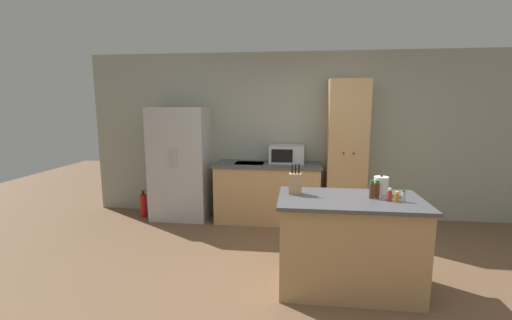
{
  "coord_description": "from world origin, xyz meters",
  "views": [
    {
      "loc": [
        -0.21,
        -3.15,
        1.8
      ],
      "look_at": [
        -0.77,
        1.4,
        1.05
      ],
      "focal_mm": 24.0,
      "sensor_mm": 36.0,
      "label": 1
    }
  ],
  "objects_px": {
    "knife_block": "(295,183)",
    "spice_bottle_short_red": "(390,195)",
    "spice_bottle_tall_dark": "(372,190)",
    "spice_bottle_pale_salt": "(403,196)",
    "pantry_cabinet": "(346,153)",
    "spice_bottle_green_herb": "(377,189)",
    "spice_bottle_amber_oil": "(397,196)",
    "microwave": "(287,154)",
    "refrigerator": "(181,163)",
    "kettle": "(381,186)",
    "fire_extinguisher": "(144,205)"
  },
  "relations": [
    {
      "from": "fire_extinguisher",
      "to": "spice_bottle_amber_oil",
      "type": "bearing_deg",
      "value": -28.79
    },
    {
      "from": "spice_bottle_amber_oil",
      "to": "spice_bottle_pale_salt",
      "type": "bearing_deg",
      "value": -19.95
    },
    {
      "from": "pantry_cabinet",
      "to": "spice_bottle_short_red",
      "type": "relative_size",
      "value": 17.4
    },
    {
      "from": "spice_bottle_short_red",
      "to": "fire_extinguisher",
      "type": "xyz_separation_m",
      "value": [
        -3.3,
        1.86,
        -0.78
      ]
    },
    {
      "from": "knife_block",
      "to": "spice_bottle_pale_salt",
      "type": "bearing_deg",
      "value": -9.27
    },
    {
      "from": "microwave",
      "to": "spice_bottle_short_red",
      "type": "distance_m",
      "value": 2.28
    },
    {
      "from": "spice_bottle_tall_dark",
      "to": "spice_bottle_green_herb",
      "type": "height_order",
      "value": "spice_bottle_tall_dark"
    },
    {
      "from": "refrigerator",
      "to": "kettle",
      "type": "distance_m",
      "value": 3.16
    },
    {
      "from": "pantry_cabinet",
      "to": "knife_block",
      "type": "height_order",
      "value": "pantry_cabinet"
    },
    {
      "from": "microwave",
      "to": "spice_bottle_tall_dark",
      "type": "height_order",
      "value": "microwave"
    },
    {
      "from": "refrigerator",
      "to": "spice_bottle_amber_oil",
      "type": "relative_size",
      "value": 19.38
    },
    {
      "from": "pantry_cabinet",
      "to": "spice_bottle_green_herb",
      "type": "xyz_separation_m",
      "value": [
        0.05,
        -1.85,
        -0.08
      ]
    },
    {
      "from": "pantry_cabinet",
      "to": "spice_bottle_amber_oil",
      "type": "distance_m",
      "value": 1.97
    },
    {
      "from": "pantry_cabinet",
      "to": "spice_bottle_green_herb",
      "type": "bearing_deg",
      "value": -88.4
    },
    {
      "from": "microwave",
      "to": "spice_bottle_green_herb",
      "type": "bearing_deg",
      "value": -64.2
    },
    {
      "from": "knife_block",
      "to": "spice_bottle_pale_salt",
      "type": "xyz_separation_m",
      "value": [
        0.99,
        -0.16,
        -0.06
      ]
    },
    {
      "from": "spice_bottle_short_red",
      "to": "kettle",
      "type": "distance_m",
      "value": 0.23
    },
    {
      "from": "spice_bottle_green_herb",
      "to": "spice_bottle_short_red",
      "type": "bearing_deg",
      "value": -51.78
    },
    {
      "from": "microwave",
      "to": "kettle",
      "type": "bearing_deg",
      "value": -61.23
    },
    {
      "from": "pantry_cabinet",
      "to": "fire_extinguisher",
      "type": "xyz_separation_m",
      "value": [
        -3.16,
        -0.1,
        -0.88
      ]
    },
    {
      "from": "microwave",
      "to": "spice_bottle_pale_salt",
      "type": "distance_m",
      "value": 2.34
    },
    {
      "from": "kettle",
      "to": "spice_bottle_green_herb",
      "type": "bearing_deg",
      "value": -119.33
    },
    {
      "from": "refrigerator",
      "to": "spice_bottle_tall_dark",
      "type": "height_order",
      "value": "refrigerator"
    },
    {
      "from": "knife_block",
      "to": "spice_bottle_tall_dark",
      "type": "bearing_deg",
      "value": -6.13
    },
    {
      "from": "microwave",
      "to": "fire_extinguisher",
      "type": "relative_size",
      "value": 1.21
    },
    {
      "from": "knife_block",
      "to": "spice_bottle_short_red",
      "type": "xyz_separation_m",
      "value": [
        0.87,
        -0.16,
        -0.05
      ]
    },
    {
      "from": "fire_extinguisher",
      "to": "kettle",
      "type": "bearing_deg",
      "value": -26.57
    },
    {
      "from": "knife_block",
      "to": "kettle",
      "type": "bearing_deg",
      "value": 4.79
    },
    {
      "from": "microwave",
      "to": "spice_bottle_short_red",
      "type": "bearing_deg",
      "value": -63.41
    },
    {
      "from": "spice_bottle_tall_dark",
      "to": "pantry_cabinet",
      "type": "bearing_deg",
      "value": 89.92
    },
    {
      "from": "knife_block",
      "to": "spice_bottle_amber_oil",
      "type": "height_order",
      "value": "knife_block"
    },
    {
      "from": "spice_bottle_pale_salt",
      "to": "fire_extinguisher",
      "type": "distance_m",
      "value": 3.97
    },
    {
      "from": "refrigerator",
      "to": "spice_bottle_tall_dark",
      "type": "xyz_separation_m",
      "value": [
        2.54,
        -1.86,
        0.12
      ]
    },
    {
      "from": "spice_bottle_short_red",
      "to": "spice_bottle_amber_oil",
      "type": "distance_m",
      "value": 0.07
    },
    {
      "from": "fire_extinguisher",
      "to": "spice_bottle_tall_dark",
      "type": "bearing_deg",
      "value": -29.51
    },
    {
      "from": "refrigerator",
      "to": "knife_block",
      "type": "distance_m",
      "value": 2.55
    },
    {
      "from": "spice_bottle_tall_dark",
      "to": "spice_bottle_short_red",
      "type": "distance_m",
      "value": 0.17
    },
    {
      "from": "refrigerator",
      "to": "spice_bottle_pale_salt",
      "type": "distance_m",
      "value": 3.41
    },
    {
      "from": "pantry_cabinet",
      "to": "refrigerator",
      "type": "bearing_deg",
      "value": -179.36
    },
    {
      "from": "refrigerator",
      "to": "knife_block",
      "type": "relative_size",
      "value": 5.81
    },
    {
      "from": "spice_bottle_pale_salt",
      "to": "pantry_cabinet",
      "type": "bearing_deg",
      "value": 97.6
    },
    {
      "from": "microwave",
      "to": "spice_bottle_green_herb",
      "type": "xyz_separation_m",
      "value": [
        0.93,
        -1.92,
        -0.05
      ]
    },
    {
      "from": "spice_bottle_amber_oil",
      "to": "pantry_cabinet",
      "type": "bearing_deg",
      "value": 96.11
    },
    {
      "from": "spice_bottle_green_herb",
      "to": "kettle",
      "type": "height_order",
      "value": "kettle"
    },
    {
      "from": "spice_bottle_tall_dark",
      "to": "spice_bottle_short_red",
      "type": "height_order",
      "value": "spice_bottle_tall_dark"
    },
    {
      "from": "pantry_cabinet",
      "to": "spice_bottle_green_herb",
      "type": "distance_m",
      "value": 1.86
    },
    {
      "from": "spice_bottle_short_red",
      "to": "spice_bottle_amber_oil",
      "type": "relative_size",
      "value": 1.37
    },
    {
      "from": "spice_bottle_tall_dark",
      "to": "spice_bottle_green_herb",
      "type": "distance_m",
      "value": 0.06
    },
    {
      "from": "microwave",
      "to": "kettle",
      "type": "relative_size",
      "value": 2.56
    },
    {
      "from": "spice_bottle_short_red",
      "to": "kettle",
      "type": "height_order",
      "value": "kettle"
    }
  ]
}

